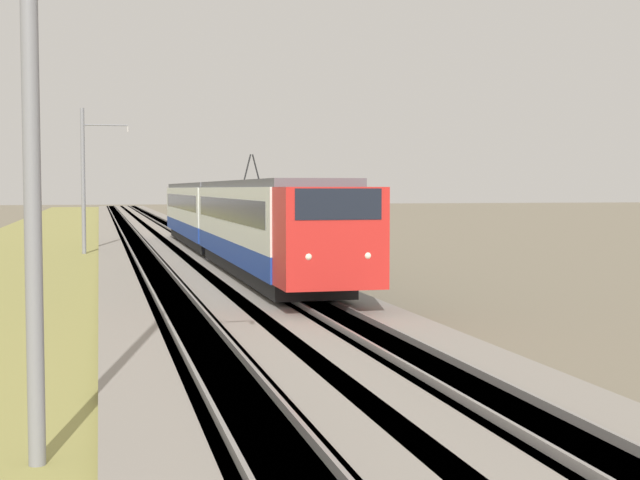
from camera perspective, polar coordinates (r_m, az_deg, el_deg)
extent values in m
cube|color=gray|center=(54.15, -11.66, -0.46)|extent=(240.00, 4.40, 0.30)
cube|color=gray|center=(54.44, -7.57, -0.40)|extent=(240.00, 4.40, 0.30)
cube|color=#4C4238|center=(54.15, -11.66, -0.46)|extent=(240.00, 1.57, 0.30)
cube|color=gray|center=(54.11, -12.22, -0.23)|extent=(240.00, 0.07, 0.15)
cube|color=gray|center=(54.16, -11.09, -0.22)|extent=(240.00, 0.07, 0.15)
cube|color=#4C4238|center=(54.44, -7.57, -0.40)|extent=(240.00, 1.57, 0.30)
cube|color=gray|center=(54.37, -8.13, -0.18)|extent=(240.00, 0.07, 0.15)
cube|color=gray|center=(54.49, -7.02, -0.16)|extent=(240.00, 0.07, 0.15)
cube|color=#99934C|center=(54.23, -17.72, -0.64)|extent=(240.00, 9.98, 0.12)
cube|color=red|center=(23.97, 0.61, 0.18)|extent=(1.88, 2.79, 2.71)
cube|color=black|center=(23.67, 0.78, 2.34)|extent=(1.35, 2.32, 0.81)
sphere|color=#F2EAC6|center=(22.95, -0.76, -1.08)|extent=(0.20, 0.20, 0.20)
sphere|color=#F2EAC6|center=(23.37, 3.05, -1.00)|extent=(0.20, 0.20, 0.20)
cube|color=navy|center=(33.66, -3.62, -0.58)|extent=(17.87, 2.90, 0.76)
cube|color=silver|center=(33.60, -3.63, 1.73)|extent=(17.87, 2.90, 1.95)
cube|color=black|center=(33.60, -3.63, 1.99)|extent=(16.44, 2.92, 0.82)
cube|color=#515156|center=(33.59, -3.63, 3.60)|extent=(17.87, 2.67, 0.25)
cube|color=black|center=(33.72, -3.61, -1.69)|extent=(16.98, 2.47, 0.55)
cylinder|color=black|center=(26.63, -1.99, -2.69)|extent=(0.86, 0.12, 0.86)
cylinder|color=black|center=(26.87, 0.24, -2.63)|extent=(0.86, 0.12, 0.86)
cube|color=navy|center=(52.85, -7.40, 0.82)|extent=(19.75, 2.90, 0.76)
cube|color=silver|center=(52.81, -7.41, 2.29)|extent=(19.75, 2.90, 1.95)
cube|color=black|center=(52.80, -7.41, 2.46)|extent=(18.17, 2.92, 0.82)
cube|color=#515156|center=(52.80, -7.42, 3.48)|extent=(19.75, 2.67, 0.25)
cube|color=black|center=(52.88, -7.39, 0.11)|extent=(18.76, 2.47, 0.55)
cylinder|color=black|center=(36.21, -4.67, 4.65)|extent=(0.06, 0.33, 1.08)
cylinder|color=black|center=(36.27, -4.13, 4.65)|extent=(0.06, 0.33, 1.08)
cube|color=black|center=(26.85, -0.87, -4.52)|extent=(0.10, 0.10, 0.00)
cylinder|color=slate|center=(11.83, -17.97, 5.00)|extent=(0.22, 0.22, 8.10)
cylinder|color=slate|center=(49.86, -14.92, 3.59)|extent=(0.22, 0.22, 7.99)
cylinder|color=slate|center=(49.97, -13.59, 7.16)|extent=(0.08, 2.40, 0.08)
cylinder|color=#B2ADA8|center=(49.98, -12.20, 6.95)|extent=(0.10, 0.10, 0.30)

